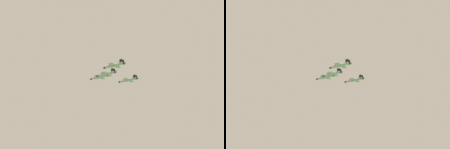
{
  "view_description": "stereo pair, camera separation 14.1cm",
  "coord_description": "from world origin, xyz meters",
  "views": [
    {
      "loc": [
        256.96,
        97.9,
        58.26
      ],
      "look_at": [
        10.29,
        37.21,
        143.12
      ],
      "focal_mm": 68.28,
      "sensor_mm": 36.0,
      "label": 1
    },
    {
      "loc": [
        256.93,
        98.04,
        58.26
      ],
      "look_at": [
        10.29,
        37.21,
        143.12
      ],
      "focal_mm": 68.28,
      "sensor_mm": 36.0,
      "label": 2
    }
  ],
  "objects": [
    {
      "name": "jet_lead",
      "position": [
        -0.84,
        25.82,
        145.82
      ],
      "size": [
        10.06,
        15.33,
        3.36
      ],
      "rotation": [
        0.0,
        0.0,
        4.34
      ],
      "color": "#9EA3A8"
    },
    {
      "name": "jet_left_outer",
      "position": [
        32.99,
        44.01,
        140.75
      ],
      "size": [
        9.99,
        15.18,
        3.34
      ],
      "rotation": [
        0.0,
        0.0,
        4.33
      ],
      "color": "#9EA3A8"
    },
    {
      "name": "jet_right_wingman",
      "position": [
        -7.09,
        43.98,
        144.35
      ],
      "size": [
        10.12,
        15.4,
        3.38
      ],
      "rotation": [
        0.0,
        0.0,
        4.33
      ],
      "color": "#9EA3A8"
    },
    {
      "name": "jet_left_wingman",
      "position": [
        16.07,
        34.92,
        141.84
      ],
      "size": [
        9.74,
        14.88,
        3.25
      ],
      "rotation": [
        0.0,
        0.0,
        4.35
      ],
      "color": "#9EA3A8"
    }
  ]
}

